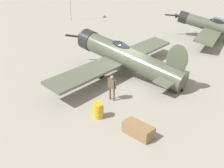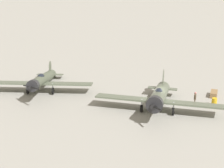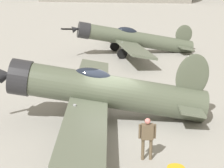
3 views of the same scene
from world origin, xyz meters
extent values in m
plane|color=gray|center=(0.00, 0.00, 0.00)|extent=(400.00, 400.00, 0.00)
cylinder|color=#4C5442|center=(0.00, 0.00, 1.42)|extent=(4.20, 8.87, 2.94)
cylinder|color=#232326|center=(-1.30, -3.95, 2.12)|extent=(1.91, 1.61, 1.76)
cone|color=#232326|center=(-1.50, -4.57, 2.23)|extent=(0.85, 0.83, 0.76)
cube|color=black|center=(-1.55, -4.71, 2.23)|extent=(1.13, 2.54, 0.46)
ellipsoid|color=black|center=(-0.27, -0.83, 2.21)|extent=(1.28, 1.94, 0.95)
cube|color=#565E4C|center=(-0.33, -0.99, 1.18)|extent=(13.22, 5.78, 0.46)
ellipsoid|color=#4C5442|center=(1.14, 3.48, 2.16)|extent=(0.69, 1.78, 2.33)
cube|color=#565E4C|center=(1.08, 3.29, 0.91)|extent=(3.57, 2.11, 0.28)
cylinder|color=#999BA0|center=(1.08, -2.01, 0.91)|extent=(0.14, 0.14, 1.02)
cylinder|color=black|center=(1.08, -2.01, 0.40)|extent=(0.44, 0.82, 0.80)
cylinder|color=#999BA0|center=(-2.06, -0.97, 0.91)|extent=(0.14, 0.14, 1.02)
cylinder|color=black|center=(-2.06, -0.97, 0.40)|extent=(0.44, 0.82, 0.80)
cylinder|color=black|center=(1.31, 3.97, 0.14)|extent=(0.18, 0.30, 0.28)
cylinder|color=#4C5442|center=(-13.04, 6.67, 1.24)|extent=(2.45, 9.68, 3.01)
cylinder|color=#232326|center=(-13.64, 2.13, 2.13)|extent=(1.45, 1.29, 1.46)
cone|color=#232326|center=(-13.72, 1.49, 2.26)|extent=(0.63, 0.71, 0.64)
cube|color=black|center=(-13.74, 1.34, 2.26)|extent=(2.02, 2.44, 0.52)
ellipsoid|color=black|center=(-13.16, 5.72, 1.94)|extent=(0.99, 1.88, 0.99)
cube|color=#565E4C|center=(-13.19, 5.53, 1.13)|extent=(12.43, 3.43, 0.53)
ellipsoid|color=#4C5442|center=(-12.52, 10.64, 1.53)|extent=(0.35, 1.78, 1.89)
cube|color=#565E4C|center=(-12.54, 10.44, 0.56)|extent=(3.51, 1.53, 0.31)
cylinder|color=#999BA0|center=(-11.77, 4.77, 0.88)|extent=(0.14, 0.14, 0.96)
cylinder|color=black|center=(-11.77, 4.77, 0.40)|extent=(0.30, 0.82, 0.80)
cylinder|color=#999BA0|center=(-14.76, 5.16, 0.88)|extent=(0.14, 0.14, 0.96)
cylinder|color=black|center=(-14.76, 5.16, 0.40)|extent=(0.30, 0.82, 0.80)
cylinder|color=black|center=(-12.44, 11.21, 0.14)|extent=(0.14, 0.29, 0.28)
cylinder|color=brown|center=(3.92, -0.10, 0.42)|extent=(0.12, 0.12, 0.83)
cylinder|color=brown|center=(4.01, 0.18, 0.42)|extent=(0.12, 0.12, 0.83)
cube|color=brown|center=(3.96, 0.04, 1.13)|extent=(0.35, 0.50, 0.59)
sphere|color=#CD7770|center=(3.96, 0.04, 1.55)|extent=(0.22, 0.22, 0.22)
cylinder|color=brown|center=(3.88, -0.22, 1.14)|extent=(0.09, 0.09, 0.55)
cylinder|color=brown|center=(4.05, 0.31, 1.14)|extent=(0.09, 0.09, 0.55)
cube|color=olive|center=(7.03, 2.59, 0.31)|extent=(1.33, 1.76, 0.62)
cylinder|color=gold|center=(6.17, 0.06, 0.43)|extent=(0.57, 0.57, 0.85)
torus|color=gold|center=(6.17, 0.06, 0.60)|extent=(0.60, 0.60, 0.04)
torus|color=gold|center=(6.17, 0.06, 0.26)|extent=(0.60, 0.60, 0.04)
camera|label=1|loc=(17.95, 5.26, 8.01)|focal=42.93mm
camera|label=2|loc=(-7.85, -34.95, 15.89)|focal=57.21mm
camera|label=3|loc=(15.33, -5.11, 6.79)|focal=59.32mm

